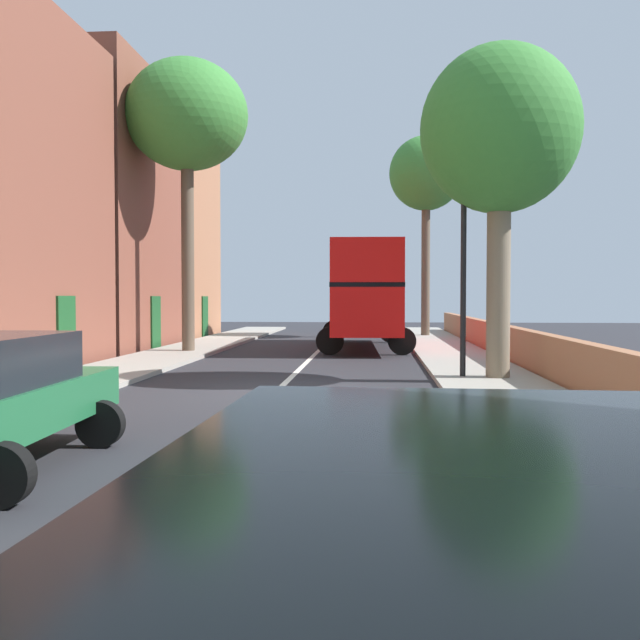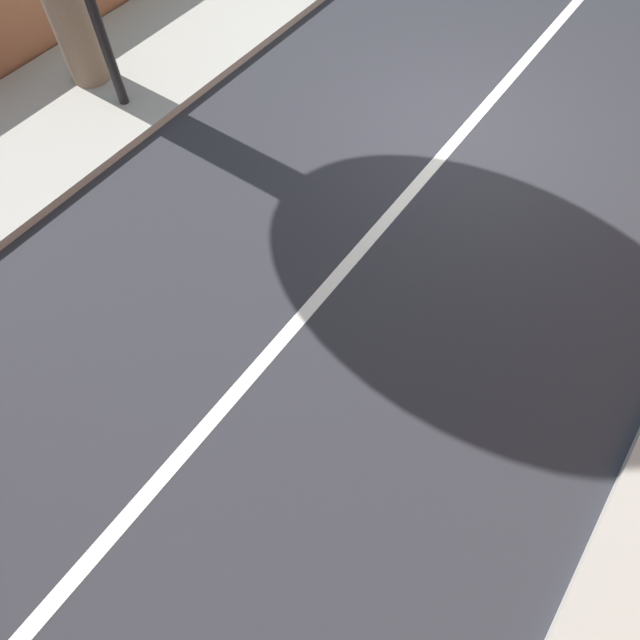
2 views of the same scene
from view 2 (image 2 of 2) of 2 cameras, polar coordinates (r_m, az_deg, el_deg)
The scene contains 3 objects.
ground_plane at distance 8.91m, azimuth 13.95°, elevation 17.58°, with size 84.00×84.00×0.00m, color #28282D.
road_centre_line at distance 8.91m, azimuth 13.96°, elevation 17.60°, with size 0.16×54.00×0.01m, color silver.
sidewalk_right at distance 11.17m, azimuth -11.22°, elevation 27.46°, with size 2.60×60.00×0.12m, color #9E998E.
Camera 2 is at (-2.23, 6.61, 5.55)m, focal length 32.30 mm.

